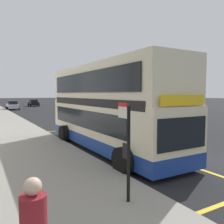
# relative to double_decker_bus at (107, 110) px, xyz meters

# --- Properties ---
(ground_plane) EXTENTS (260.00, 260.00, 0.00)m
(ground_plane) POSITION_rel_double_decker_bus_xyz_m (2.46, 28.01, -2.06)
(ground_plane) COLOR black
(double_decker_bus) EXTENTS (3.25, 10.61, 4.40)m
(double_decker_bus) POSITION_rel_double_decker_bus_xyz_m (0.00, 0.00, 0.00)
(double_decker_bus) COLOR beige
(double_decker_bus) RESTS_ON ground
(bus_bay_markings) EXTENTS (3.09, 14.34, 0.01)m
(bus_bay_markings) POSITION_rel_double_decker_bus_xyz_m (0.00, -0.00, -2.06)
(bus_bay_markings) COLOR gold
(bus_bay_markings) RESTS_ON ground
(bus_stop_sign) EXTENTS (0.09, 0.51, 2.56)m
(bus_stop_sign) POSITION_rel_double_decker_bus_xyz_m (-2.62, -5.86, -0.40)
(bus_stop_sign) COLOR black
(bus_stop_sign) RESTS_ON pavement_near
(parked_car_black_ahead) EXTENTS (2.09, 4.20, 1.62)m
(parked_car_black_ahead) POSITION_rel_double_decker_bus_xyz_m (5.24, 45.38, -1.26)
(parked_car_black_ahead) COLOR black
(parked_car_black_ahead) RESTS_ON ground
(parked_car_black_distant) EXTENTS (2.09, 4.20, 1.62)m
(parked_car_black_distant) POSITION_rel_double_decker_bus_xyz_m (7.28, 22.66, -1.26)
(parked_car_black_distant) COLOR black
(parked_car_black_distant) RESTS_ON ground
(parked_car_silver_far) EXTENTS (2.09, 4.20, 1.62)m
(parked_car_silver_far) POSITION_rel_double_decker_bus_xyz_m (-0.50, 35.30, -1.26)
(parked_car_silver_far) COLOR #B2B5BA
(parked_car_silver_far) RESTS_ON ground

